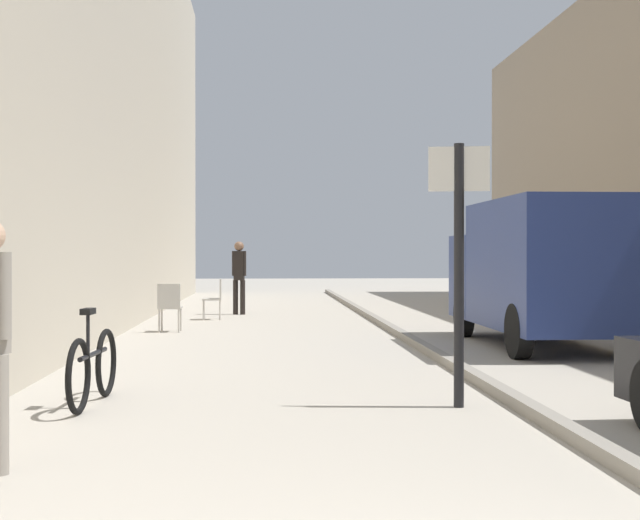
# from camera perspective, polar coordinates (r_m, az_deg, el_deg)

# --- Properties ---
(ground_plane) EXTENTS (80.00, 80.00, 0.00)m
(ground_plane) POSITION_cam_1_polar(r_m,az_deg,el_deg) (14.84, -0.10, -5.46)
(ground_plane) COLOR #A8A093
(building_facade_left) EXTENTS (3.06, 40.00, 10.85)m
(building_facade_left) POSITION_cam_1_polar(r_m,az_deg,el_deg) (15.82, -19.66, 14.69)
(building_facade_left) COLOR #BCB29E
(building_facade_left) RESTS_ON ground_plane
(kerb_strip) EXTENTS (0.16, 40.00, 0.12)m
(kerb_strip) POSITION_cam_1_polar(r_m,az_deg,el_deg) (15.02, 5.95, -5.17)
(kerb_strip) COLOR gray
(kerb_strip) RESTS_ON ground_plane
(pedestrian_mid_block) EXTENTS (0.36, 0.25, 1.83)m
(pedestrian_mid_block) POSITION_cam_1_polar(r_m,az_deg,el_deg) (22.11, -5.26, -0.80)
(pedestrian_mid_block) COLOR black
(pedestrian_mid_block) RESTS_ON ground_plane
(delivery_van) EXTENTS (1.96, 5.03, 2.36)m
(delivery_van) POSITION_cam_1_polar(r_m,az_deg,el_deg) (14.84, 14.12, -0.57)
(delivery_van) COLOR navy
(delivery_van) RESTS_ON ground_plane
(street_sign_post) EXTENTS (0.60, 0.14, 2.60)m
(street_sign_post) POSITION_cam_1_polar(r_m,az_deg,el_deg) (8.77, 8.99, 0.61)
(street_sign_post) COLOR black
(street_sign_post) RESTS_ON ground_plane
(bicycle_leaning) EXTENTS (0.18, 1.77, 0.98)m
(bicycle_leaning) POSITION_cam_1_polar(r_m,az_deg,el_deg) (9.14, -14.49, -6.73)
(bicycle_leaning) COLOR black
(bicycle_leaning) RESTS_ON ground_plane
(cafe_chair_near_window) EXTENTS (0.46, 0.46, 0.94)m
(cafe_chair_near_window) POSITION_cam_1_polar(r_m,az_deg,el_deg) (20.45, -6.78, -2.33)
(cafe_chair_near_window) COLOR #B7B2A8
(cafe_chair_near_window) RESTS_ON ground_plane
(cafe_chair_by_doorway) EXTENTS (0.45, 0.45, 0.94)m
(cafe_chair_by_doorway) POSITION_cam_1_polar(r_m,az_deg,el_deg) (17.29, -9.72, -2.82)
(cafe_chair_by_doorway) COLOR #B7B2A8
(cafe_chair_by_doorway) RESTS_ON ground_plane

